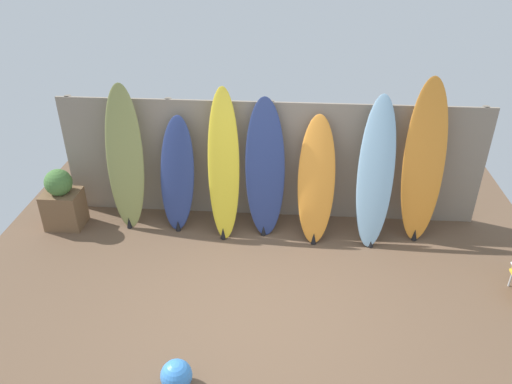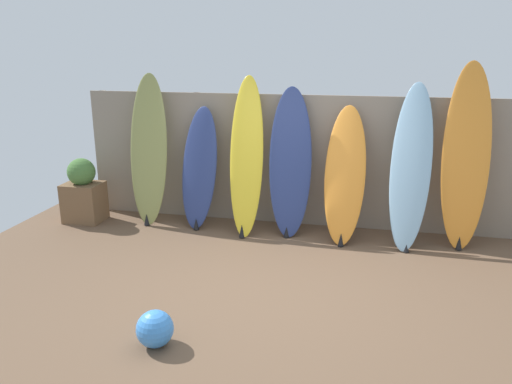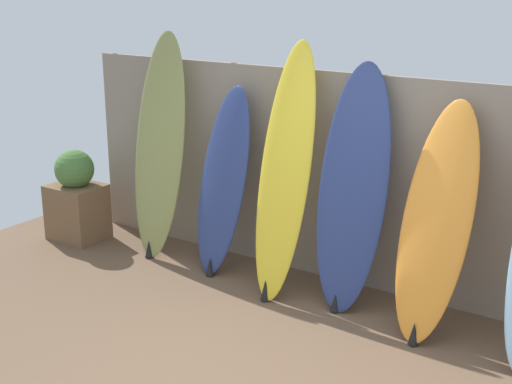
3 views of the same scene
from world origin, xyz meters
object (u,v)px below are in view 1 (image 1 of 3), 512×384
Objects in this scene: surfboard_navy_3 at (265,169)px; surfboard_skyblue_5 at (376,173)px; planter_box at (62,201)px; surfboard_orange_4 at (316,181)px; surfboard_orange_6 at (424,163)px; surfboard_olive_0 at (125,159)px; beach_ball at (176,375)px; surfboard_navy_1 at (177,175)px; surfboard_yellow_2 at (224,166)px.

surfboard_skyblue_5 is at bearing -3.60° from surfboard_navy_3.
surfboard_navy_3 is 2.10× the size of planter_box.
surfboard_orange_4 is 0.80m from surfboard_skyblue_5.
surfboard_orange_4 is 0.76× the size of surfboard_orange_6.
beach_ball is at bearing -66.09° from surfboard_olive_0.
surfboard_navy_3 reaches higher than beach_ball.
beach_ball is at bearing -116.49° from surfboard_orange_4.
surfboard_skyblue_5 is (2.75, -0.09, 0.18)m from surfboard_navy_1.
surfboard_navy_1 is 0.82× the size of surfboard_skyblue_5.
surfboard_skyblue_5 is at bearing 1.23° from planter_box.
surfboard_orange_4 is 0.85× the size of surfboard_skyblue_5.
surfboard_olive_0 is 1.21× the size of surfboard_orange_4.
surfboard_yellow_2 is 0.58m from surfboard_navy_3.
surfboard_navy_1 is at bearing 178.14° from surfboard_skyblue_5.
surfboard_olive_0 is 0.92× the size of surfboard_orange_6.
planter_box is at bearing -176.30° from surfboard_navy_3.
surfboard_navy_3 is at bearing 176.40° from surfboard_skyblue_5.
surfboard_orange_6 is 5.12m from planter_box.
surfboard_skyblue_5 is at bearing -1.74° from surfboard_olive_0.
surfboard_navy_1 is 1.25m from surfboard_navy_3.
beach_ball is (-2.83, -2.91, -0.96)m from surfboard_orange_6.
surfboard_navy_1 is 0.72m from surfboard_yellow_2.
surfboard_skyblue_5 reaches higher than surfboard_navy_1.
surfboard_navy_1 is 0.80× the size of surfboard_yellow_2.
surfboard_orange_6 is (1.43, 0.09, 0.27)m from surfboard_orange_4.
surfboard_olive_0 is at bearing 178.26° from surfboard_skyblue_5.
beach_ball is at bearing -134.22° from surfboard_orange_6.
surfboard_navy_1 is 1.80× the size of planter_box.
surfboard_olive_0 is at bearing 179.92° from surfboard_orange_6.
surfboard_olive_0 is at bearing 179.68° from surfboard_navy_3.
surfboard_yellow_2 reaches higher than surfboard_skyblue_5.
surfboard_navy_3 is at bearing -0.32° from surfboard_olive_0.
surfboard_orange_4 is at bearing 179.47° from surfboard_skyblue_5.
surfboard_yellow_2 is 1.07× the size of surfboard_navy_3.
surfboard_skyblue_5 is 0.66m from surfboard_orange_6.
surfboard_orange_4 is at bearing -2.09° from surfboard_olive_0.
surfboard_olive_0 is at bearing 113.91° from beach_ball.
beach_ball is at bearing -127.98° from surfboard_skyblue_5.
surfboard_navy_1 is 0.86× the size of surfboard_navy_3.
surfboard_navy_1 is at bearing 177.61° from surfboard_orange_4.
surfboard_orange_4 reaches higher than beach_ball.
planter_box is at bearing -177.80° from surfboard_orange_6.
surfboard_orange_4 is at bearing -6.98° from surfboard_navy_3.
surfboard_orange_6 is at bearing 1.88° from surfboard_yellow_2.
surfboard_orange_4 is 3.66m from planter_box.
surfboard_yellow_2 reaches higher than beach_ball.
planter_box is (-1.68, -0.18, -0.39)m from surfboard_navy_1.
surfboard_orange_4 is (1.28, -0.00, -0.17)m from surfboard_yellow_2.
surfboard_yellow_2 is at bearing -171.66° from surfboard_navy_3.
surfboard_orange_4 is at bearing -2.39° from surfboard_navy_1.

